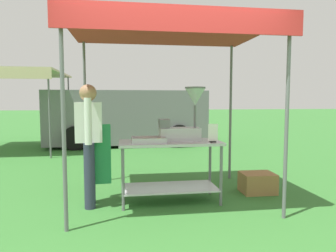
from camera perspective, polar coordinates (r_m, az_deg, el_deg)
name	(u,v)px	position (r m, az deg, el deg)	size (l,w,h in m)	color
ground_plane	(142,147)	(9.32, -4.81, -3.85)	(70.00, 70.00, 0.00)	#33702D
stall_canopy	(169,34)	(4.36, 0.20, 16.65)	(2.70, 2.10, 2.40)	slate
donut_cart	(170,159)	(4.24, 0.39, -6.09)	(1.39, 0.63, 0.84)	#B7B7BC
donut_tray	(149,141)	(4.09, -3.62, -2.77)	(0.45, 0.31, 0.07)	#B7B7BC
donut_fryer	(184,119)	(4.27, 3.05, 1.30)	(0.64, 0.29, 0.75)	#B7B7BC
menu_sign	(213,134)	(4.14, 8.35, -1.56)	(0.13, 0.05, 0.25)	black
vendor	(89,139)	(4.15, -14.39, -2.28)	(0.46, 0.54, 1.61)	#2D3347
supply_crate	(257,183)	(4.94, 16.30, -10.09)	(0.51, 0.40, 0.30)	olive
van_grey	(127,117)	(9.84, -7.71, 1.72)	(4.87, 2.21, 1.69)	slate
neighbour_tent	(9,74)	(9.54, -27.49, 8.55)	(2.85, 2.91, 2.18)	slate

